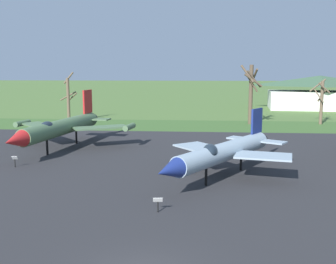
{
  "coord_description": "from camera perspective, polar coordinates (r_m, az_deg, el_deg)",
  "views": [
    {
      "loc": [
        2.3,
        -13.98,
        8.04
      ],
      "look_at": [
        -0.44,
        18.85,
        2.94
      ],
      "focal_mm": 42.69,
      "sensor_mm": 36.0,
      "label": 1
    }
  ],
  "objects": [
    {
      "name": "asphalt_apron",
      "position": [
        29.4,
        0.11,
        -7.01
      ],
      "size": [
        101.95,
        47.4,
        0.05
      ],
      "primitive_type": "cube",
      "color": "#28282B",
      "rests_on": "ground"
    },
    {
      "name": "grass_verge_strip",
      "position": [
        58.49,
        2.47,
        0.93
      ],
      "size": [
        161.95,
        12.0,
        0.06
      ],
      "primitive_type": "cube",
      "color": "#3C5F2A",
      "rests_on": "ground"
    },
    {
      "name": "jet_fighter_front_right",
      "position": [
        29.79,
        7.79,
        -2.83
      ],
      "size": [
        10.24,
        13.78,
        4.85
      ],
      "color": "#8EA3B2",
      "rests_on": "ground"
    },
    {
      "name": "info_placard_front_right",
      "position": [
        23.0,
        -1.46,
        -10.13
      ],
      "size": [
        0.56,
        0.26,
        0.92
      ],
      "color": "black",
      "rests_on": "ground"
    },
    {
      "name": "jet_fighter_rear_left",
      "position": [
        41.78,
        -15.09,
        0.67
      ],
      "size": [
        13.46,
        17.02,
        5.8
      ],
      "color": "#4C6B47",
      "rests_on": "ground"
    },
    {
      "name": "info_placard_rear_left",
      "position": [
        35.6,
        -21.03,
        -3.82
      ],
      "size": [
        0.48,
        0.33,
        1.01
      ],
      "color": "black",
      "rests_on": "ground"
    },
    {
      "name": "bare_tree_far_left",
      "position": [
        64.8,
        -14.01,
        4.76
      ],
      "size": [
        3.07,
        1.92,
        7.81
      ],
      "color": "brown",
      "rests_on": "ground"
    },
    {
      "name": "bare_tree_left_of_center",
      "position": [
        60.54,
        11.76,
        5.84
      ],
      "size": [
        3.21,
        2.6,
        8.85
      ],
      "color": "brown",
      "rests_on": "ground"
    },
    {
      "name": "bare_tree_center",
      "position": [
        63.66,
        21.04,
        4.33
      ],
      "size": [
        2.62,
        2.91,
        6.78
      ],
      "color": "brown",
      "rests_on": "ground"
    },
    {
      "name": "visitor_building",
      "position": [
        88.85,
        20.79,
        5.26
      ],
      "size": [
        21.96,
        12.33,
        6.96
      ],
      "color": "silver",
      "rests_on": "ground"
    }
  ]
}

